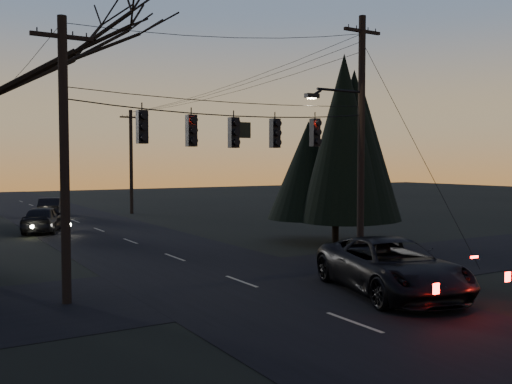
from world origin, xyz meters
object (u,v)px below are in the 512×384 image
utility_pole_right (360,267)px  sedan_oncoming_a (43,219)px  utility_pole_left (67,304)px  sedan_oncoming_b (50,207)px  evergreen_right (336,151)px  utility_pole_far_r (132,214)px  suv_near (391,267)px

utility_pole_right → sedan_oncoming_a: size_ratio=2.12×
utility_pole_right → utility_pole_left: utility_pole_right is taller
sedan_oncoming_a → sedan_oncoming_b: 10.43m
utility_pole_left → sedan_oncoming_b: size_ratio=1.93×
utility_pole_right → utility_pole_left: size_ratio=1.18×
evergreen_right → sedan_oncoming_a: evergreen_right is taller
utility_pole_right → sedan_oncoming_a: 20.52m
utility_pole_right → evergreen_right: bearing=58.8°
utility_pole_far_r → suv_near: utility_pole_far_r is taller
suv_near → utility_pole_right: bearing=75.9°
evergreen_right → utility_pole_far_r: bearing=99.9°
evergreen_right → sedan_oncoming_a: 17.99m
evergreen_right → suv_near: size_ratio=1.33×
utility_pole_right → utility_pole_far_r: 28.00m
utility_pole_right → utility_pole_left: bearing=180.0°
utility_pole_right → utility_pole_far_r: bearing=90.0°
utility_pole_right → utility_pole_left: (-11.50, 0.00, 0.00)m
evergreen_right → sedan_oncoming_b: bearing=114.2°
utility_pole_right → sedan_oncoming_b: bearing=102.4°
suv_near → utility_pole_far_r: bearing=101.2°
suv_near → sedan_oncoming_a: suv_near is taller
utility_pole_far_r → evergreen_right: size_ratio=1.01×
suv_near → sedan_oncoming_b: 33.05m
utility_pole_right → evergreen_right: 8.75m
utility_pole_left → evergreen_right: size_ratio=1.01×
utility_pole_left → utility_pole_far_r: bearing=67.7°
utility_pole_far_r → sedan_oncoming_b: utility_pole_far_r is taller
utility_pole_far_r → sedan_oncoming_a: utility_pole_far_r is taller
utility_pole_far_r → utility_pole_right: bearing=-90.0°
suv_near → sedan_oncoming_a: size_ratio=1.34×
utility_pole_right → utility_pole_far_r: (0.00, 28.00, 0.00)m
evergreen_right → utility_pole_left: bearing=-157.8°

